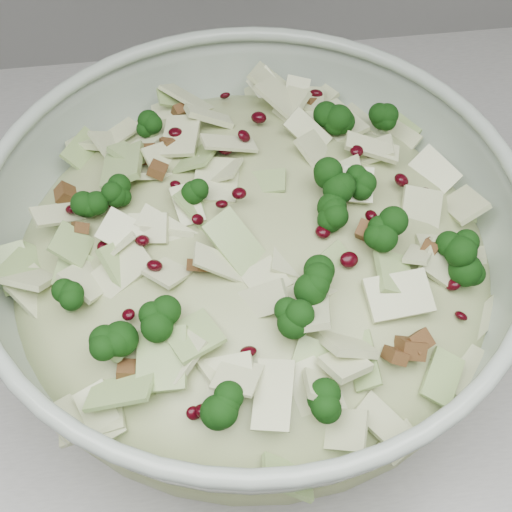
{
  "coord_description": "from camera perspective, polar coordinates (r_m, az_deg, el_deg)",
  "views": [
    {
      "loc": [
        0.22,
        1.28,
        1.43
      ],
      "look_at": [
        0.26,
        1.59,
        1.01
      ],
      "focal_mm": 50.0,
      "sensor_mm": 36.0,
      "label": 1
    }
  ],
  "objects": [
    {
      "name": "counter",
      "position": [
        1.09,
        -15.13,
        -14.39
      ],
      "size": [
        3.6,
        0.6,
        0.9
      ],
      "primitive_type": "cube",
      "color": "#B0AFAB",
      "rests_on": "floor"
    },
    {
      "name": "mixing_bowl",
      "position": [
        0.55,
        -0.29,
        -0.71
      ],
      "size": [
        0.52,
        0.52,
        0.16
      ],
      "rotation": [
        0.0,
        0.0,
        0.43
      ],
      "color": "#A1B1A2",
      "rests_on": "counter"
    },
    {
      "name": "salad",
      "position": [
        0.53,
        -0.3,
        0.91
      ],
      "size": [
        0.43,
        0.43,
        0.16
      ],
      "rotation": [
        0.0,
        0.0,
        0.18
      ],
      "color": "#A8B57C",
      "rests_on": "mixing_bowl"
    }
  ]
}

